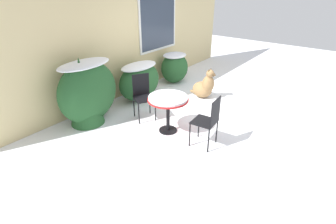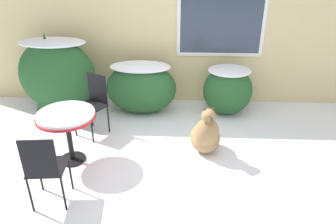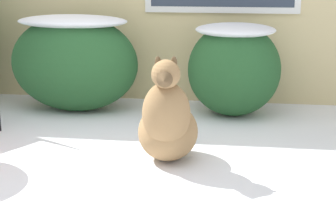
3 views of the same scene
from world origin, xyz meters
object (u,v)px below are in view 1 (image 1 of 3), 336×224
at_px(patio_table, 168,102).
at_px(patio_chair_near_table, 143,95).
at_px(patio_chair_far_side, 208,120).
at_px(dog, 204,87).

xyz_separation_m(patio_table, patio_chair_near_table, (0.15, 0.79, -0.11)).
distance_m(patio_chair_near_table, patio_chair_far_side, 1.66).
height_order(patio_chair_far_side, dog, patio_chair_far_side).
bearing_deg(patio_chair_near_table, dog, 13.43).
bearing_deg(patio_chair_far_side, dog, -153.50).
xyz_separation_m(patio_table, patio_chair_far_side, (0.03, -0.87, -0.11)).
distance_m(patio_table, patio_chair_far_side, 0.88).
bearing_deg(patio_table, dog, 8.61).
relative_size(patio_table, patio_chair_near_table, 0.82).
bearing_deg(patio_table, patio_chair_far_side, -88.28).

